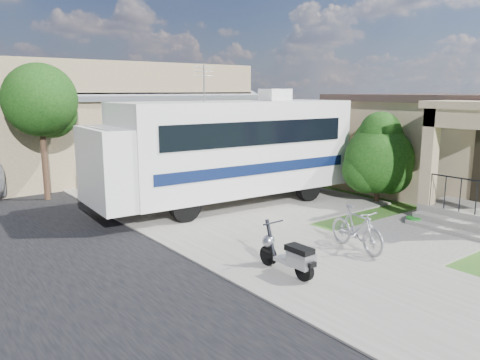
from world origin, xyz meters
TOP-DOWN VIEW (x-y plane):
  - ground at (0.00, 0.00)m, footprint 120.00×120.00m
  - sidewalk_slab at (-1.00, 10.00)m, footprint 4.00×80.00m
  - driveway_slab at (1.50, 4.50)m, footprint 7.00×6.00m
  - walk_slab at (3.00, -1.00)m, footprint 4.00×3.00m
  - house at (8.88, 1.43)m, footprint 9.47×7.80m
  - warehouse at (0.00, 13.97)m, footprint 12.50×8.40m
  - street_tree_a at (-3.70, 9.05)m, footprint 2.44×2.40m
  - motorhome at (0.66, 4.75)m, footprint 8.69×3.19m
  - shrub at (4.88, 2.01)m, footprint 2.46×2.35m
  - scooter at (-1.88, -0.92)m, footprint 0.53×1.50m
  - bicycle at (0.34, -0.80)m, footprint 0.72×1.74m
  - garden_hose at (3.44, -0.31)m, footprint 0.39×0.39m

SIDE VIEW (x-z plane):
  - ground at x=0.00m, z-range 0.00..0.00m
  - driveway_slab at x=1.50m, z-range 0.00..0.05m
  - walk_slab at x=3.00m, z-range 0.00..0.05m
  - sidewalk_slab at x=-1.00m, z-range 0.00..0.06m
  - garden_hose at x=3.44m, z-range 0.00..0.18m
  - scooter at x=-1.88m, z-range -0.05..0.94m
  - bicycle at x=0.34m, z-range 0.00..1.01m
  - shrub at x=4.88m, z-range 0.03..3.05m
  - house at x=8.88m, z-range 0.00..3.55m
  - motorhome at x=0.66m, z-range -0.31..4.07m
  - warehouse at x=0.00m, z-range -0.53..4.51m
  - street_tree_a at x=-3.70m, z-range 0.96..5.54m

